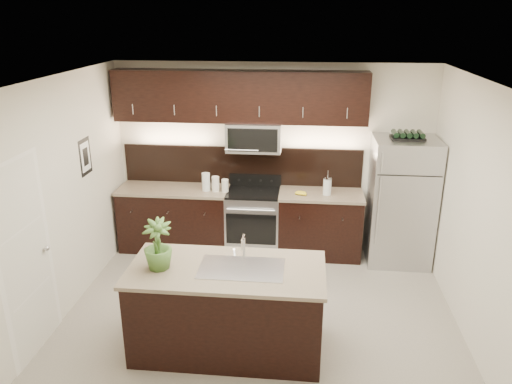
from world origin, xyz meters
TOP-DOWN VIEW (x-y plane):
  - ground at (0.00, 0.00)m, footprint 4.50×4.50m
  - room_walls at (-0.11, -0.04)m, footprint 4.52×4.02m
  - counter_run at (-0.46, 1.69)m, footprint 3.51×0.65m
  - upper_fixtures at (-0.43, 1.84)m, footprint 3.49×0.40m
  - island at (-0.27, -0.60)m, footprint 1.96×0.96m
  - sink_faucet at (-0.12, -0.59)m, footprint 0.84×0.50m
  - refrigerator at (1.80, 1.63)m, footprint 0.85×0.77m
  - wine_rack at (1.80, 1.63)m, footprint 0.44×0.27m
  - plant at (-0.94, -0.67)m, footprint 0.32×0.32m
  - canisters at (-0.81, 1.63)m, footprint 0.38×0.13m
  - french_press at (0.79, 1.64)m, footprint 0.12×0.12m
  - bananas at (0.39, 1.61)m, footprint 0.20×0.18m

SIDE VIEW (x-z plane):
  - ground at x=0.00m, z-range 0.00..0.00m
  - counter_run at x=-0.46m, z-range 0.00..0.94m
  - island at x=-0.27m, z-range 0.00..0.94m
  - refrigerator at x=1.80m, z-range 0.00..1.76m
  - sink_faucet at x=-0.12m, z-range 0.81..1.10m
  - bananas at x=0.39m, z-range 0.94..0.99m
  - canisters at x=-0.81m, z-range 0.93..1.18m
  - french_press at x=0.79m, z-range 0.90..1.24m
  - plant at x=-0.94m, z-range 0.94..1.45m
  - room_walls at x=-0.11m, z-range 0.34..3.05m
  - wine_rack at x=1.80m, z-range 1.76..1.86m
  - upper_fixtures at x=-0.43m, z-range 1.31..2.97m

